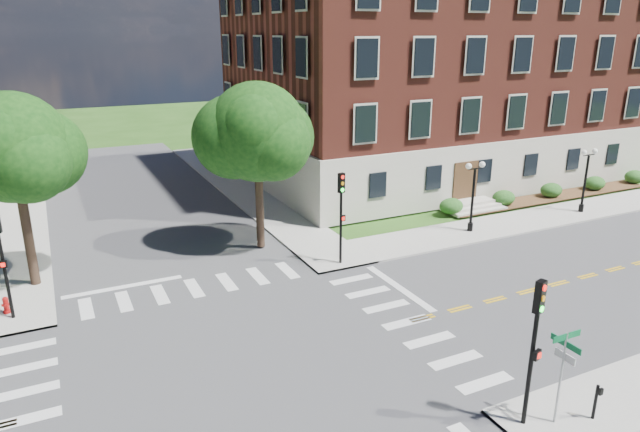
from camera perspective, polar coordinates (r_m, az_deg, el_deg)
name	(u,v)px	position (r m, az deg, el deg)	size (l,w,h in m)	color
ground	(243,364)	(21.79, -7.74, -14.50)	(160.00, 160.00, 0.00)	#254C15
road_ew	(243,364)	(21.79, -7.74, -14.49)	(90.00, 12.00, 0.01)	#3D3D3F
road_ns	(243,364)	(21.79, -7.74, -14.48)	(12.00, 90.00, 0.01)	#3D3D3F
sidewalk_ne	(380,202)	(40.65, 6.03, 1.39)	(34.00, 34.00, 0.12)	#9E9B93
crosswalk_east	(407,323)	(24.58, 8.65, -10.49)	(2.20, 10.20, 0.02)	silver
stop_bar_east	(399,288)	(27.60, 7.90, -7.12)	(0.40, 5.50, 0.00)	silver
main_building	(430,72)	(49.41, 10.98, 13.91)	(30.60, 22.40, 16.50)	beige
shrub_row	(550,199)	(44.62, 22.02, 1.58)	(18.00, 2.00, 1.30)	#1D4918
tree_c	(13,148)	(28.87, -28.34, 5.99)	(4.97, 4.97, 9.09)	black
tree_d	(257,132)	(30.57, -6.31, 8.32)	(5.30, 5.30, 9.09)	black
traffic_signal_se	(535,335)	(18.15, 20.71, -11.09)	(0.37, 0.44, 4.80)	black
traffic_signal_ne	(341,207)	(28.81, 2.13, 0.94)	(0.36, 0.42, 4.80)	black
traffic_signal_nw	(1,250)	(26.53, -29.29, -2.99)	(0.36, 0.42, 4.80)	black
twin_lamp_west	(473,192)	(34.96, 15.06, 2.29)	(1.36, 0.36, 4.23)	black
twin_lamp_east	(586,177)	(41.34, 25.04, 3.59)	(1.36, 0.36, 4.23)	black
street_sign_pole	(563,360)	(18.97, 23.17, -13.13)	(1.10, 1.10, 3.10)	gray
push_button_post	(596,400)	(20.37, 25.90, -16.24)	(0.14, 0.21, 1.20)	black
fire_hydrant	(6,305)	(28.10, -28.88, -7.84)	(0.35, 0.35, 0.75)	#940C0B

